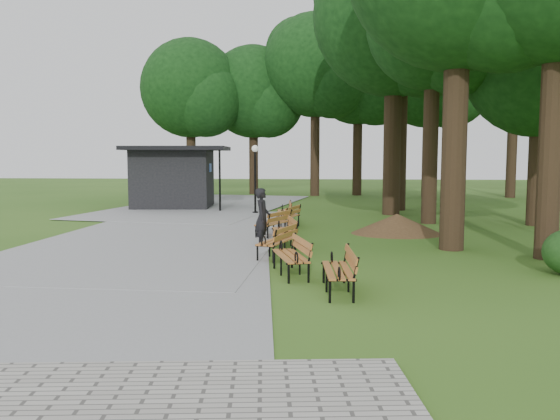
# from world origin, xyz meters

# --- Properties ---
(ground) EXTENTS (100.00, 100.00, 0.00)m
(ground) POSITION_xyz_m (0.00, 0.00, 0.00)
(ground) COLOR #315A19
(ground) RESTS_ON ground
(path) EXTENTS (12.00, 38.00, 0.06)m
(path) POSITION_xyz_m (-4.00, 3.00, 0.03)
(path) COLOR gray
(path) RESTS_ON ground
(person) EXTENTS (0.45, 0.66, 1.77)m
(person) POSITION_xyz_m (-0.41, 0.73, 0.88)
(person) COLOR black
(person) RESTS_ON ground
(kiosk) EXTENTS (5.48, 4.87, 3.22)m
(kiosk) POSITION_xyz_m (-6.44, 13.04, 1.61)
(kiosk) COLOR black
(kiosk) RESTS_ON ground
(lamp_post) EXTENTS (0.32, 0.32, 3.23)m
(lamp_post) POSITION_xyz_m (-1.75, 10.22, 2.32)
(lamp_post) COLOR black
(lamp_post) RESTS_ON ground
(dirt_mound) EXTENTS (2.66, 2.66, 0.70)m
(dirt_mound) POSITION_xyz_m (4.01, 3.86, 0.35)
(dirt_mound) COLOR #47301C
(dirt_mound) RESTS_ON ground
(bench_0) EXTENTS (0.76, 1.94, 0.88)m
(bench_0) POSITION_xyz_m (1.69, -4.78, 0.44)
(bench_0) COLOR #AF6228
(bench_0) RESTS_ON ground
(bench_1) EXTENTS (1.13, 2.00, 0.88)m
(bench_1) POSITION_xyz_m (0.66, -3.25, 0.44)
(bench_1) COLOR #AF6228
(bench_1) RESTS_ON ground
(bench_2) EXTENTS (1.17, 2.00, 0.88)m
(bench_2) POSITION_xyz_m (0.17, -1.01, 0.44)
(bench_2) COLOR #AF6228
(bench_2) RESTS_ON ground
(bench_3) EXTENTS (0.99, 1.99, 0.88)m
(bench_3) POSITION_xyz_m (0.23, 0.86, 0.44)
(bench_3) COLOR #AF6228
(bench_3) RESTS_ON ground
(bench_4) EXTENTS (1.32, 2.00, 0.88)m
(bench_4) POSITION_xyz_m (-0.27, 2.98, 0.44)
(bench_4) COLOR #AF6228
(bench_4) RESTS_ON ground
(bench_5) EXTENTS (1.11, 2.00, 0.88)m
(bench_5) POSITION_xyz_m (0.06, 4.95, 0.44)
(bench_5) COLOR #AF6228
(bench_5) RESTS_ON ground
(bench_6) EXTENTS (0.80, 1.95, 0.88)m
(bench_6) POSITION_xyz_m (-0.17, 6.79, 0.44)
(bench_6) COLOR #AF6228
(bench_6) RESTS_ON ground
(lawn_tree_1) EXTENTS (5.30, 5.30, 10.60)m
(lawn_tree_1) POSITION_xyz_m (5.70, 6.98, 7.87)
(lawn_tree_1) COLOR black
(lawn_tree_1) RESTS_ON ground
(lawn_tree_2) EXTENTS (7.38, 7.38, 12.79)m
(lawn_tree_2) POSITION_xyz_m (4.60, 10.34, 9.03)
(lawn_tree_2) COLOR black
(lawn_tree_2) RESTS_ON ground
(lawn_tree_4) EXTENTS (7.23, 7.23, 12.89)m
(lawn_tree_4) POSITION_xyz_m (5.22, 12.57, 9.21)
(lawn_tree_4) COLOR black
(lawn_tree_4) RESTS_ON ground
(lawn_tree_5) EXTENTS (5.72, 5.72, 9.16)m
(lawn_tree_5) POSITION_xyz_m (9.68, 6.62, 6.27)
(lawn_tree_5) COLOR black
(lawn_tree_5) RESTS_ON ground
(tree_backdrop) EXTENTS (35.94, 9.32, 16.07)m
(tree_backdrop) POSITION_xyz_m (6.81, 22.81, 8.03)
(tree_backdrop) COLOR black
(tree_backdrop) RESTS_ON ground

